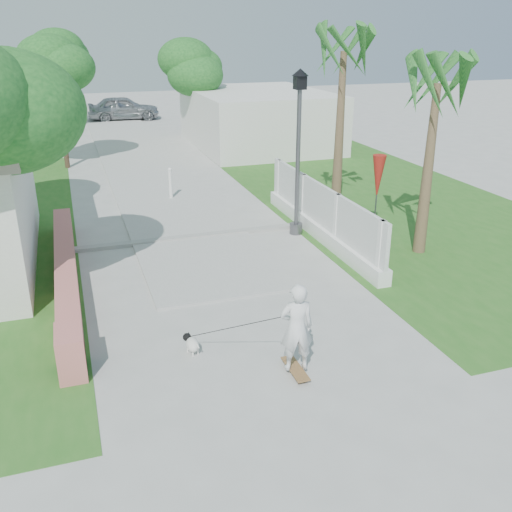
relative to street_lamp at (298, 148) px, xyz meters
name	(u,v)px	position (x,y,z in m)	size (l,w,h in m)	color
ground	(262,347)	(-2.90, -5.50, -2.43)	(90.00, 90.00, 0.00)	#B7B7B2
path_strip	(129,145)	(-2.90, 14.50, -2.40)	(3.20, 36.00, 0.06)	#B7B7B2
curb	(191,237)	(-2.90, 0.50, -2.38)	(6.50, 0.25, 0.10)	#999993
grass_right	(379,197)	(4.10, 2.50, -2.42)	(8.00, 20.00, 0.01)	#2A641F
pink_wall	(67,279)	(-6.20, -1.95, -2.11)	(0.45, 8.20, 0.80)	#C76667
lattice_fence	(320,219)	(0.50, -0.50, -1.88)	(0.35, 7.00, 1.50)	white
building_right	(258,119)	(3.10, 12.50, -1.13)	(6.00, 8.00, 2.60)	silver
street_lamp	(298,148)	(0.00, 0.00, 0.00)	(0.44, 0.44, 4.44)	#59595E
bollard	(170,183)	(-2.70, 4.50, -1.84)	(0.14, 0.14, 1.09)	white
patio_umbrella	(378,178)	(1.90, -1.00, -0.74)	(0.36, 0.36, 2.30)	#59595E
tree_path_left	(56,71)	(-5.88, 10.48, 1.39)	(3.40, 3.40, 5.23)	#4C3826
tree_path_right	(191,69)	(0.32, 14.48, 1.07)	(3.00, 3.00, 4.79)	#4C3826
tree_path_far	(59,58)	(-5.68, 20.48, 1.39)	(3.20, 3.20, 5.17)	#4C3826
palm_far	(343,63)	(1.70, 1.00, 2.06)	(1.80, 1.80, 5.30)	brown
palm_near	(437,94)	(2.50, -2.30, 1.53)	(1.80, 1.80, 4.70)	brown
skateboarder	(246,327)	(-3.35, -5.92, -1.72)	(1.80, 1.75, 1.64)	olive
dog	(192,343)	(-4.16, -5.29, -2.24)	(0.34, 0.48, 0.35)	silver
parked_car	(123,108)	(-2.20, 22.93, -1.69)	(1.73, 4.31, 1.47)	#9EA0A5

